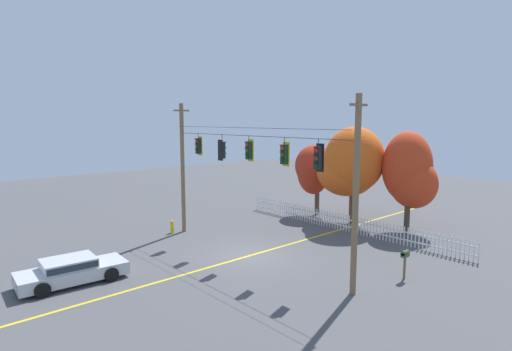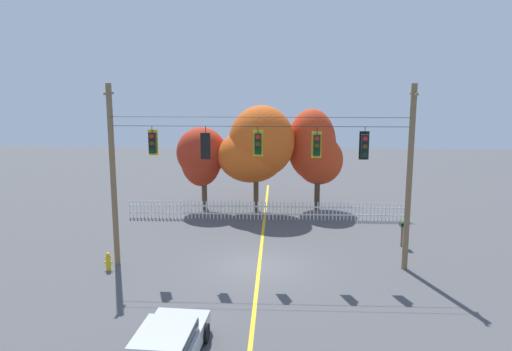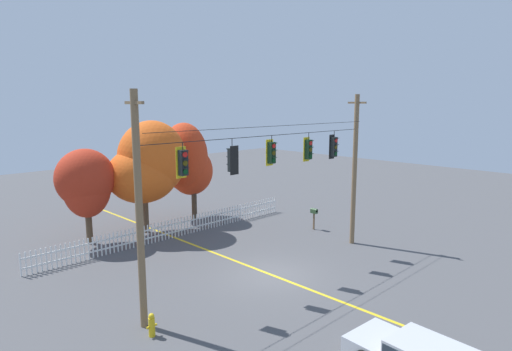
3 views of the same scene
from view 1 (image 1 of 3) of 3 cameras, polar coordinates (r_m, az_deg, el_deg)
name	(u,v)px [view 1 (image 1 of 3)]	position (r m, az deg, el deg)	size (l,w,h in m)	color
ground	(250,256)	(22.56, -0.85, -11.02)	(80.00, 80.00, 0.00)	#4C4C4F
lane_centerline_stripe	(250,256)	(22.56, -0.85, -11.01)	(0.16, 36.00, 0.01)	gold
signal_support_span	(250,178)	(21.58, -0.88, -0.31)	(13.41, 1.10, 8.28)	brown
traffic_signal_southbound_primary	(199,146)	(25.20, -7.94, 4.06)	(0.43, 0.38, 1.32)	black
traffic_signal_northbound_secondary	(222,150)	(23.26, -4.71, 3.53)	(0.43, 0.38, 1.45)	black
traffic_signal_eastbound_side	(249,150)	(21.48, -0.97, 3.50)	(0.43, 0.38, 1.34)	black
traffic_signal_westbound_side	(284,154)	(19.62, 3.94, 2.94)	(0.43, 0.38, 1.39)	black
traffic_signal_northbound_primary	(318,158)	(18.24, 8.60, 2.45)	(0.43, 0.38, 1.45)	black
white_picket_fence	(342,222)	(27.90, 11.81, -6.32)	(16.96, 0.06, 1.12)	white
autumn_maple_near_fence	(314,168)	(31.66, 8.06, 1.00)	(3.21, 2.88, 5.38)	brown
autumn_maple_mid	(351,165)	(29.07, 12.95, 1.42)	(4.83, 3.87, 6.81)	brown
autumn_oak_far_east	(409,173)	(28.23, 20.41, 0.34)	(3.63, 3.11, 6.53)	#473828
parked_car	(71,270)	(20.57, -24.15, -11.81)	(2.22, 4.66, 1.15)	#B7BABF
fire_hydrant	(172,227)	(27.30, -11.51, -6.96)	(0.38, 0.22, 0.83)	gold
roadside_mailbox	(405,256)	(20.31, 19.90, -10.37)	(0.25, 0.44, 1.35)	brown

